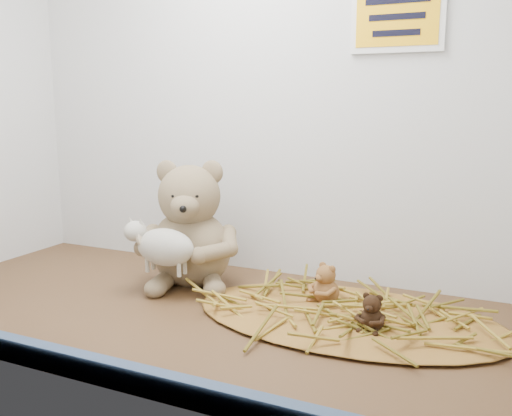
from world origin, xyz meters
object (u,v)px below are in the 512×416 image
at_px(main_teddy, 190,223).
at_px(toy_lamb, 165,247).
at_px(mini_teddy_tan, 326,282).
at_px(mini_teddy_brown, 372,310).

bearing_deg(main_teddy, toy_lamb, -113.10).
xyz_separation_m(toy_lamb, mini_teddy_tan, (0.31, 0.08, -0.05)).
xyz_separation_m(mini_teddy_tan, mini_teddy_brown, (0.11, -0.09, -0.01)).
bearing_deg(mini_teddy_tan, main_teddy, -149.95).
relative_size(main_teddy, mini_teddy_tan, 3.46).
distance_m(toy_lamb, mini_teddy_brown, 0.43).
relative_size(mini_teddy_tan, mini_teddy_brown, 1.21).
bearing_deg(mini_teddy_tan, mini_teddy_brown, -7.15).
relative_size(toy_lamb, mini_teddy_tan, 2.11).
height_order(toy_lamb, mini_teddy_brown, toy_lamb).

